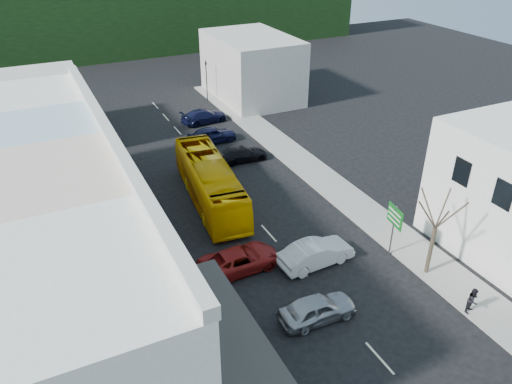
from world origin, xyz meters
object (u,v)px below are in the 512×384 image
object	(u,v)px
pedestrian_right	(473,299)
direction_sign	(393,231)
bus	(210,183)
traffic_signal	(207,81)
street_tree	(435,228)
car_white	(316,255)
car_red	(240,260)
pedestrian_left	(158,284)
car_silver	(317,309)

from	to	relation	value
pedestrian_right	direction_sign	size ratio (longest dim) A/B	0.47
bus	traffic_signal	xyz separation A→B (m)	(7.78, 21.10, 0.79)
direction_sign	traffic_signal	distance (m)	32.33
direction_sign	street_tree	bearing A→B (deg)	-63.03
direction_sign	traffic_signal	xyz separation A→B (m)	(0.00, 32.32, 0.53)
car_white	pedestrian_right	world-z (taller)	pedestrian_right
car_red	street_tree	bearing A→B (deg)	-120.67
pedestrian_left	pedestrian_right	distance (m)	17.15
car_silver	direction_sign	bearing A→B (deg)	-66.48
pedestrian_right	direction_sign	xyz separation A→B (m)	(-0.58, 6.13, 0.81)
bus	direction_sign	world-z (taller)	direction_sign
direction_sign	street_tree	size ratio (longest dim) A/B	0.55
traffic_signal	bus	bearing A→B (deg)	57.02
pedestrian_right	direction_sign	bearing A→B (deg)	80.54
car_silver	car_red	distance (m)	6.03
pedestrian_right	car_silver	bearing A→B (deg)	142.29
pedestrian_right	street_tree	size ratio (longest dim) A/B	0.26
pedestrian_right	direction_sign	world-z (taller)	direction_sign
bus	car_white	bearing A→B (deg)	-66.61
car_white	car_red	xyz separation A→B (m)	(-4.43, 1.57, 0.00)
car_silver	traffic_signal	distance (m)	35.95
car_silver	pedestrian_left	distance (m)	8.87
pedestrian_left	street_tree	xyz separation A→B (m)	(15.10, -4.85, 2.30)
bus	direction_sign	size ratio (longest dim) A/B	3.21
traffic_signal	pedestrian_right	bearing A→B (deg)	78.14
pedestrian_left	street_tree	distance (m)	16.02
car_silver	pedestrian_left	world-z (taller)	pedestrian_left
pedestrian_left	car_silver	bearing A→B (deg)	-147.80
car_white	direction_sign	size ratio (longest dim) A/B	1.22
direction_sign	street_tree	world-z (taller)	street_tree
car_white	street_tree	size ratio (longest dim) A/B	0.67
pedestrian_left	street_tree	world-z (taller)	street_tree
car_silver	street_tree	size ratio (longest dim) A/B	0.67
car_silver	pedestrian_left	bearing A→B (deg)	55.28
pedestrian_left	traffic_signal	world-z (taller)	traffic_signal
direction_sign	car_silver	bearing A→B (deg)	-149.01
car_silver	pedestrian_left	size ratio (longest dim) A/B	2.59
direction_sign	pedestrian_left	bearing A→B (deg)	179.66
car_white	pedestrian_left	world-z (taller)	pedestrian_left
car_red	traffic_signal	size ratio (longest dim) A/B	0.98
car_red	bus	bearing A→B (deg)	-11.83
car_red	street_tree	size ratio (longest dim) A/B	0.70
pedestrian_right	traffic_signal	world-z (taller)	traffic_signal
car_red	traffic_signal	bearing A→B (deg)	-19.86
pedestrian_left	street_tree	size ratio (longest dim) A/B	0.26
street_tree	pedestrian_left	bearing A→B (deg)	162.19
pedestrian_right	car_white	bearing A→B (deg)	110.71
bus	direction_sign	distance (m)	13.66
direction_sign	traffic_signal	bearing A→B (deg)	99.11
car_red	traffic_signal	distance (m)	30.93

